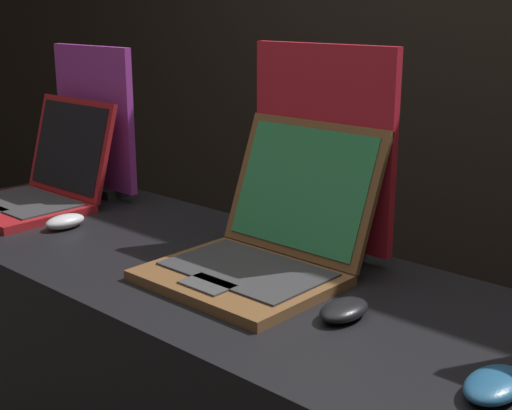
% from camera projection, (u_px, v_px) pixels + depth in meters
% --- Properties ---
extents(laptop_front, '(0.32, 0.34, 0.27)m').
position_uv_depth(laptop_front, '(40.00, 183.00, 1.85)').
color(laptop_front, maroon).
rests_on(laptop_front, display_counter).
extents(mouse_front, '(0.06, 0.10, 0.03)m').
position_uv_depth(mouse_front, '(65.00, 222.00, 1.68)').
color(mouse_front, '#B2B2B7').
rests_on(mouse_front, display_counter).
extents(promo_stand_front, '(0.32, 0.07, 0.41)m').
position_uv_depth(promo_stand_front, '(95.00, 125.00, 1.95)').
color(promo_stand_front, black).
rests_on(promo_stand_front, display_counter).
extents(laptop_middle, '(0.35, 0.39, 0.28)m').
position_uv_depth(laptop_middle, '(265.00, 241.00, 1.39)').
color(laptop_middle, brown).
rests_on(laptop_middle, display_counter).
extents(mouse_middle, '(0.07, 0.11, 0.03)m').
position_uv_depth(mouse_middle, '(344.00, 310.00, 1.20)').
color(mouse_middle, black).
rests_on(mouse_middle, display_counter).
extents(promo_stand_middle, '(0.35, 0.07, 0.44)m').
position_uv_depth(promo_stand_middle, '(322.00, 156.00, 1.48)').
color(promo_stand_middle, black).
rests_on(promo_stand_middle, display_counter).
extents(mouse_back, '(0.07, 0.12, 0.03)m').
position_uv_depth(mouse_back, '(494.00, 385.00, 0.96)').
color(mouse_back, navy).
rests_on(mouse_back, display_counter).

